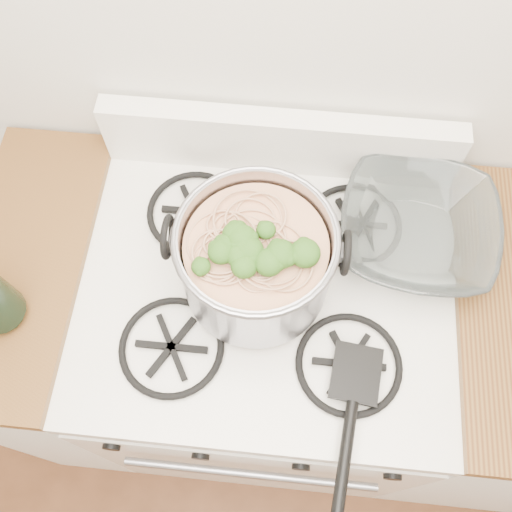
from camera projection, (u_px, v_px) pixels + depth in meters
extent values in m
cube|color=white|center=(264.00, 353.00, 1.61)|extent=(0.76, 0.65, 0.81)
cube|color=white|center=(267.00, 289.00, 1.18)|extent=(0.76, 0.65, 0.04)
cube|color=black|center=(252.00, 469.00, 1.46)|extent=(0.58, 0.02, 0.46)
cube|color=black|center=(267.00, 283.00, 1.15)|extent=(0.60, 0.56, 0.02)
cylinder|color=black|center=(112.00, 442.00, 1.14)|extent=(0.04, 0.03, 0.04)
cylinder|color=black|center=(201.00, 451.00, 1.14)|extent=(0.04, 0.03, 0.04)
cylinder|color=black|center=(301.00, 462.00, 1.13)|extent=(0.04, 0.03, 0.04)
cylinder|color=black|center=(392.00, 472.00, 1.12)|extent=(0.04, 0.03, 0.04)
cube|color=silver|center=(85.00, 332.00, 1.60)|extent=(0.25, 0.65, 0.88)
cube|color=#4C2912|center=(25.00, 263.00, 1.18)|extent=(0.25, 0.65, 0.04)
cylinder|color=#96969E|center=(256.00, 260.00, 1.05)|extent=(0.28, 0.28, 0.19)
torus|color=#96969E|center=(256.00, 238.00, 0.97)|extent=(0.30, 0.30, 0.01)
torus|color=black|center=(168.00, 237.00, 1.00)|extent=(0.01, 0.08, 0.08)
torus|color=black|center=(346.00, 253.00, 0.99)|extent=(0.01, 0.08, 0.08)
cylinder|color=tan|center=(256.00, 264.00, 1.07)|extent=(0.26, 0.26, 0.16)
sphere|color=#2A5516|center=(256.00, 241.00, 0.98)|extent=(0.04, 0.04, 0.04)
sphere|color=#2A5516|center=(256.00, 241.00, 0.98)|extent=(0.04, 0.04, 0.04)
sphere|color=#2A5516|center=(256.00, 241.00, 0.98)|extent=(0.04, 0.04, 0.04)
sphere|color=#2A5516|center=(256.00, 241.00, 0.98)|extent=(0.04, 0.04, 0.04)
sphere|color=#2A5516|center=(256.00, 241.00, 0.98)|extent=(0.04, 0.04, 0.04)
sphere|color=#2A5516|center=(256.00, 241.00, 0.98)|extent=(0.04, 0.04, 0.04)
sphere|color=#2A5516|center=(256.00, 241.00, 0.98)|extent=(0.04, 0.04, 0.04)
sphere|color=#2A5516|center=(256.00, 241.00, 0.98)|extent=(0.04, 0.04, 0.04)
sphere|color=#2A5516|center=(256.00, 241.00, 0.98)|extent=(0.04, 0.04, 0.04)
sphere|color=#2A5516|center=(256.00, 241.00, 0.98)|extent=(0.04, 0.04, 0.04)
sphere|color=#2A5516|center=(256.00, 241.00, 0.98)|extent=(0.04, 0.04, 0.04)
sphere|color=#2A5516|center=(256.00, 241.00, 0.98)|extent=(0.04, 0.04, 0.04)
sphere|color=#2A5516|center=(256.00, 241.00, 0.98)|extent=(0.04, 0.04, 0.04)
imported|color=white|center=(415.00, 234.00, 1.17)|extent=(0.14, 0.14, 0.03)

